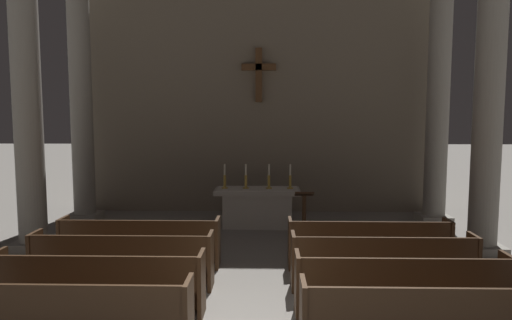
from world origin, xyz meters
TOP-DOWN VIEW (x-y plane):
  - pew_left_row_1 at (-2.19, -0.04)m, footprint 3.05×0.50m
  - pew_left_row_2 at (-2.19, 1.06)m, footprint 3.05×0.50m
  - pew_left_row_3 at (-2.19, 2.15)m, footprint 3.05×0.50m
  - pew_left_row_4 at (-2.19, 3.25)m, footprint 3.05×0.50m
  - pew_right_row_1 at (2.19, -0.04)m, footprint 3.05×0.50m
  - pew_right_row_2 at (2.19, 1.06)m, footprint 3.05×0.50m
  - pew_right_row_3 at (2.19, 2.15)m, footprint 3.05×0.50m
  - pew_right_row_4 at (2.19, 3.25)m, footprint 3.05×0.50m
  - column_left_second at (-4.79, 4.27)m, footprint 0.88×0.88m
  - column_right_second at (4.79, 4.27)m, footprint 0.88×0.88m
  - column_left_third at (-4.79, 7.11)m, footprint 0.88×0.88m
  - column_right_third at (4.79, 7.11)m, footprint 0.88×0.88m
  - altar at (0.00, 6.48)m, footprint 2.20×0.90m
  - candlestick_outer_left at (-0.85, 6.48)m, footprint 0.16×0.16m
  - candlestick_inner_left at (-0.30, 6.48)m, footprint 0.16×0.16m
  - candlestick_inner_right at (0.30, 6.48)m, footprint 0.16×0.16m
  - candlestick_outer_right at (0.85, 6.48)m, footprint 0.16×0.16m
  - apse_with_cross at (0.00, 8.53)m, footprint 10.52×0.44m
  - lectern at (1.12, 5.28)m, footprint 0.44×0.36m

SIDE VIEW (x-z plane):
  - pew_left_row_1 at x=-2.19m, z-range 0.00..0.95m
  - pew_left_row_2 at x=-2.19m, z-range 0.00..0.95m
  - pew_left_row_3 at x=-2.19m, z-range 0.00..0.95m
  - pew_left_row_4 at x=-2.19m, z-range 0.00..0.95m
  - pew_right_row_1 at x=2.19m, z-range 0.00..0.95m
  - pew_right_row_2 at x=2.19m, z-range 0.00..0.95m
  - pew_right_row_3 at x=2.19m, z-range 0.00..0.95m
  - pew_right_row_4 at x=2.19m, z-range 0.00..0.95m
  - altar at x=0.00m, z-range 0.03..1.04m
  - lectern at x=1.12m, z-range -0.03..1.13m
  - candlestick_outer_left at x=-0.85m, z-range 0.89..1.53m
  - candlestick_inner_left at x=-0.30m, z-range 0.89..1.53m
  - candlestick_inner_right at x=0.30m, z-range 0.89..1.53m
  - candlestick_outer_right at x=0.85m, z-range 0.89..1.53m
  - column_left_second at x=-4.79m, z-range -0.09..6.63m
  - column_right_second at x=4.79m, z-range -0.09..6.63m
  - column_left_third at x=-4.79m, z-range -0.09..6.63m
  - column_right_third at x=4.79m, z-range -0.09..6.63m
  - apse_with_cross at x=0.00m, z-range 0.00..7.39m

